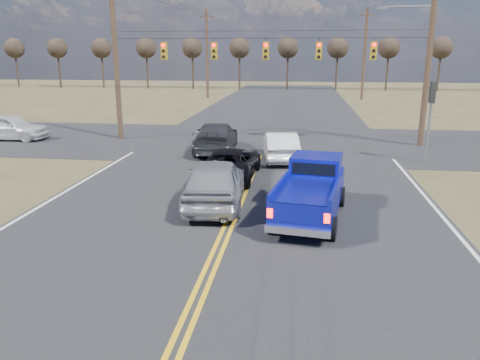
# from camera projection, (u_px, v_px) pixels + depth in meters

# --- Properties ---
(ground) EXTENTS (160.00, 160.00, 0.00)m
(ground) POSITION_uv_depth(u_px,v_px,m) (204.00, 283.00, 10.90)
(ground) COLOR brown
(ground) RESTS_ON ground
(road_main) EXTENTS (14.00, 120.00, 0.02)m
(road_main) POSITION_uv_depth(u_px,v_px,m) (250.00, 176.00, 20.46)
(road_main) COLOR #28282B
(road_main) RESTS_ON ground
(road_cross) EXTENTS (120.00, 12.00, 0.02)m
(road_cross) POSITION_uv_depth(u_px,v_px,m) (265.00, 142.00, 28.12)
(road_cross) COLOR #28282B
(road_cross) RESTS_ON ground
(signal_gantry) EXTENTS (19.60, 4.83, 10.00)m
(signal_gantry) POSITION_uv_depth(u_px,v_px,m) (274.00, 55.00, 26.52)
(signal_gantry) COLOR #473323
(signal_gantry) RESTS_ON ground
(utility_poles) EXTENTS (19.60, 58.32, 10.00)m
(utility_poles) POSITION_uv_depth(u_px,v_px,m) (264.00, 52.00, 25.79)
(utility_poles) COLOR #473323
(utility_poles) RESTS_ON ground
(treeline) EXTENTS (87.00, 117.80, 7.40)m
(treeline) POSITION_uv_depth(u_px,v_px,m) (275.00, 46.00, 35.20)
(treeline) COLOR #33261C
(treeline) RESTS_ON ground
(pickup_truck) EXTENTS (2.55, 5.12, 1.84)m
(pickup_truck) POSITION_uv_depth(u_px,v_px,m) (311.00, 191.00, 15.04)
(pickup_truck) COLOR black
(pickup_truck) RESTS_ON ground
(silver_suv) EXTENTS (2.39, 5.09, 1.69)m
(silver_suv) POSITION_uv_depth(u_px,v_px,m) (215.00, 182.00, 16.33)
(silver_suv) COLOR #989A9F
(silver_suv) RESTS_ON ground
(black_suv) EXTENTS (2.33, 4.77, 1.31)m
(black_suv) POSITION_uv_depth(u_px,v_px,m) (231.00, 163.00, 19.94)
(black_suv) COLOR black
(black_suv) RESTS_ON ground
(white_car_queue) EXTENTS (2.06, 4.51, 1.43)m
(white_car_queue) POSITION_uv_depth(u_px,v_px,m) (281.00, 146.00, 23.27)
(white_car_queue) COLOR silver
(white_car_queue) RESTS_ON ground
(dgrey_car_queue) EXTENTS (2.72, 5.61, 1.57)m
(dgrey_car_queue) POSITION_uv_depth(u_px,v_px,m) (216.00, 137.00, 25.23)
(dgrey_car_queue) COLOR #323237
(dgrey_car_queue) RESTS_ON ground
(cross_car_west) EXTENTS (1.88, 4.62, 1.57)m
(cross_car_west) POSITION_uv_depth(u_px,v_px,m) (10.00, 127.00, 28.65)
(cross_car_west) COLOR white
(cross_car_west) RESTS_ON ground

